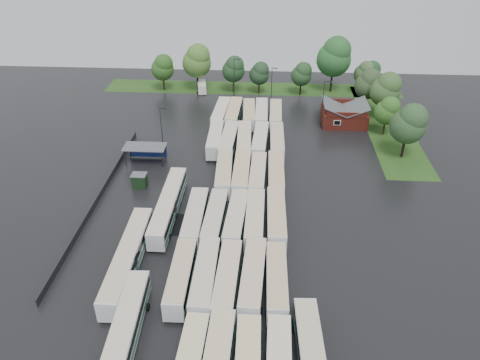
{
  "coord_description": "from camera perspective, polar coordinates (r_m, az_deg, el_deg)",
  "views": [
    {
      "loc": [
        6.43,
        -57.99,
        45.09
      ],
      "look_at": [
        2.0,
        12.0,
        2.5
      ],
      "focal_mm": 35.0,
      "sensor_mm": 36.0,
      "label": 1
    }
  ],
  "objects": [
    {
      "name": "bus_r3c1",
      "position": [
        84.97,
        -1.95,
        0.8
      ],
      "size": [
        3.4,
        13.34,
        3.68
      ],
      "rotation": [
        0.0,
        0.0,
        0.05
      ],
      "color": "silver",
      "rests_on": "ground"
    },
    {
      "name": "bus_r2c0",
      "position": [
        73.71,
        -5.47,
        -4.64
      ],
      "size": [
        2.91,
        13.27,
        3.69
      ],
      "rotation": [
        0.0,
        0.0,
        0.01
      ],
      "color": "silver",
      "rests_on": "ground"
    },
    {
      "name": "bus_r5c1",
      "position": [
        109.27,
        -0.75,
        8.08
      ],
      "size": [
        3.31,
        13.57,
        3.75
      ],
      "rotation": [
        0.0,
        0.0,
        -0.03
      ],
      "color": "silver",
      "rests_on": "ground"
    },
    {
      "name": "grass_strip_east",
      "position": [
        113.8,
        17.43,
        6.44
      ],
      "size": [
        10.0,
        50.0,
        0.01
      ],
      "primitive_type": "cube",
      "color": "#254914",
      "rests_on": "ground"
    },
    {
      "name": "grass_strip_north",
      "position": [
        130.88,
        1.49,
        11.11
      ],
      "size": [
        80.0,
        10.0,
        0.01
      ],
      "primitive_type": "cube",
      "color": "#254914",
      "rests_on": "ground"
    },
    {
      "name": "tree_east_0",
      "position": [
        97.02,
        19.95,
        6.51
      ],
      "size": [
        7.0,
        7.0,
        11.59
      ],
      "color": "black",
      "rests_on": "ground"
    },
    {
      "name": "lamp_post_back_w",
      "position": [
        120.72,
        -0.66,
        12.51
      ],
      "size": [
        1.66,
        0.32,
        10.8
      ],
      "color": "#2D2D30",
      "rests_on": "ground"
    },
    {
      "name": "bus_r3c2",
      "position": [
        84.77,
        0.18,
        0.78
      ],
      "size": [
        2.89,
        13.52,
        3.76
      ],
      "rotation": [
        0.0,
        0.0,
        0.0
      ],
      "color": "silver",
      "rests_on": "ground"
    },
    {
      "name": "bus_r3c3",
      "position": [
        84.49,
        2.17,
        0.55
      ],
      "size": [
        3.02,
        12.88,
        3.57
      ],
      "rotation": [
        0.0,
        0.0,
        -0.02
      ],
      "color": "silver",
      "rests_on": "ground"
    },
    {
      "name": "ground",
      "position": [
        73.74,
        -2.15,
        -6.45
      ],
      "size": [
        160.0,
        160.0,
        0.0
      ],
      "primitive_type": "plane",
      "color": "black",
      "rests_on": "ground"
    },
    {
      "name": "bus_r1c3",
      "position": [
        62.96,
        1.57,
        -11.87
      ],
      "size": [
        3.39,
        13.52,
        3.74
      ],
      "rotation": [
        0.0,
        0.0,
        -0.04
      ],
      "color": "silver",
      "rests_on": "ground"
    },
    {
      "name": "bus_r4c4",
      "position": [
        96.53,
        4.51,
        4.66
      ],
      "size": [
        2.97,
        13.17,
        3.66
      ],
      "rotation": [
        0.0,
        0.0,
        0.01
      ],
      "color": "silver",
      "rests_on": "ground"
    },
    {
      "name": "bus_r4c1",
      "position": [
        96.55,
        -1.36,
        4.79
      ],
      "size": [
        3.36,
        13.55,
        3.74
      ],
      "rotation": [
        0.0,
        0.0,
        -0.04
      ],
      "color": "silver",
      "rests_on": "ground"
    },
    {
      "name": "bus_r4c3",
      "position": [
        96.47,
        2.48,
        4.73
      ],
      "size": [
        3.36,
        13.37,
        3.69
      ],
      "rotation": [
        0.0,
        0.0,
        -0.04
      ],
      "color": "silver",
      "rests_on": "ground"
    },
    {
      "name": "bus_r1c0",
      "position": [
        63.72,
        -7.2,
        -11.63
      ],
      "size": [
        2.9,
        12.9,
        3.58
      ],
      "rotation": [
        0.0,
        0.0,
        0.01
      ],
      "color": "silver",
      "rests_on": "ground"
    },
    {
      "name": "bus_r2c1",
      "position": [
        73.42,
        -3.06,
        -4.74
      ],
      "size": [
        3.16,
        13.03,
        3.6
      ],
      "rotation": [
        0.0,
        0.0,
        -0.03
      ],
      "color": "silver",
      "rests_on": "ground"
    },
    {
      "name": "bus_r1c1",
      "position": [
        63.2,
        -4.27,
        -11.78
      ],
      "size": [
        2.93,
        13.3,
        3.7
      ],
      "rotation": [
        0.0,
        0.0,
        0.01
      ],
      "color": "silver",
      "rests_on": "ground"
    },
    {
      "name": "tree_east_1",
      "position": [
        106.43,
        17.57,
        8.09
      ],
      "size": [
        5.39,
        5.39,
        8.92
      ],
      "color": "black",
      "rests_on": "ground"
    },
    {
      "name": "west_fence",
      "position": [
        84.58,
        -16.78,
        -1.97
      ],
      "size": [
        0.1,
        50.0,
        1.2
      ],
      "primitive_type": "cube",
      "color": "#2D2D30",
      "rests_on": "ground"
    },
    {
      "name": "puddle_0",
      "position": [
        60.6,
        -4.41,
        -16.93
      ],
      "size": [
        4.67,
        4.67,
        0.01
      ],
      "primitive_type": "cylinder",
      "color": "black",
      "rests_on": "ground"
    },
    {
      "name": "tree_north_3",
      "position": [
        125.46,
        2.43,
        12.89
      ],
      "size": [
        5.25,
        5.25,
        8.7
      ],
      "color": "#362015",
      "rests_on": "ground"
    },
    {
      "name": "wash_shed",
      "position": [
        93.45,
        -11.46,
        3.83
      ],
      "size": [
        8.2,
        4.2,
        3.58
      ],
      "color": "#2D2D30",
      "rests_on": "ground"
    },
    {
      "name": "utility_hut",
      "position": [
        86.09,
        -12.15,
        -0.07
      ],
      "size": [
        2.7,
        2.2,
        2.62
      ],
      "color": "black",
      "rests_on": "ground"
    },
    {
      "name": "bus_r2c3",
      "position": [
        73.18,
        1.82,
        -4.8
      ],
      "size": [
        2.86,
        13.2,
        3.67
      ],
      "rotation": [
        0.0,
        0.0,
        -0.0
      ],
      "color": "silver",
      "rests_on": "ground"
    },
    {
      "name": "bus_r5c3",
      "position": [
        109.15,
        2.63,
        8.0
      ],
      "size": [
        2.94,
        13.21,
        3.67
      ],
      "rotation": [
        0.0,
        0.0,
        0.01
      ],
      "color": "silver",
      "rests_on": "ground"
    },
    {
      "name": "puddle_2",
      "position": [
        76.12,
        -7.88,
        -5.4
      ],
      "size": [
        6.04,
        6.04,
        0.01
      ],
      "primitive_type": "cylinder",
      "color": "black",
      "rests_on": "ground"
    },
    {
      "name": "minibus",
      "position": [
        128.36,
        -4.68,
        11.27
      ],
      "size": [
        3.15,
        6.11,
        2.54
      ],
      "rotation": [
        0.0,
        0.0,
        0.18
      ],
      "color": "white",
      "rests_on": "ground"
    },
    {
      "name": "artic_bus_west_c",
      "position": [
        67.63,
        -13.49,
        -9.28
      ],
      "size": [
        3.18,
        20.25,
        3.75
      ],
      "rotation": [
        0.0,
        0.0,
        0.02
      ],
      "color": "silver",
      "rests_on": "ground"
    },
    {
      "name": "bus_r4c2",
      "position": [
        96.65,
        0.53,
        4.82
      ],
      "size": [
        3.27,
        13.38,
        3.7
      ],
      "rotation": [
        0.0,
        0.0,
        0.03
      ],
      "color": "silver",
      "rests_on": "ground"
    },
    {
      "name": "bus_r4c0",
      "position": [
        97.41,
        -3.03,
        4.97
      ],
      "size": [
        3.05,
        13.09,
        3.63
      ],
      "rotation": [
        0.0,
        0.0,
        0.02
      ],
      "color": "silver",
      "rests_on": "ground"
    },
    {
      "name": "artic_bus_west_b",
      "position": [
        77.12,
        -8.72,
        -3.09
      ],
      "size": [
        2.9,
        19.73,
        3.66
      ],
      "rotation": [
        0.0,
        0.0,
        -0.01
      ],
      "color": "silver",
      "rests_on": "ground"
    },
    {
      "name": "tree_east_2",
      "position": [
        114.01,
        17.41,
        10.53
      ],
      "size": [
        6.93,
        6.93,
        11.48
      ],
      "color": "#382013",
      "rests_on": "ground"
    },
    {
      "name": "bus_r5c4",
      "position": [
        109.12,
        4.36,
        7.89
      ],
      "size": [
        2.86,
        12.8,
        3.55
      ],
      "rotation": [
        0.0,
        0.0,
        -0.01
      ],
      "color": "silver",
      "rests_on": "ground"
    },
    {
      "name": "tree_north_0",
      "position": [
        128.9,
        -9.38,
        13.41
      ],
      "size": [
        6.03,
        6.03,
        9.98
      ],
      "color": "#3B2516",
      "rests_on": "ground"
    },
    {
      "name": "tree_east_4",
      "position": [
        129.32,
        14.99,
        12.51
      ],
      "size": [
        5.39,
        5.39,
        8.92
      ],
      "color": "black",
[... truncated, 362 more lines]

